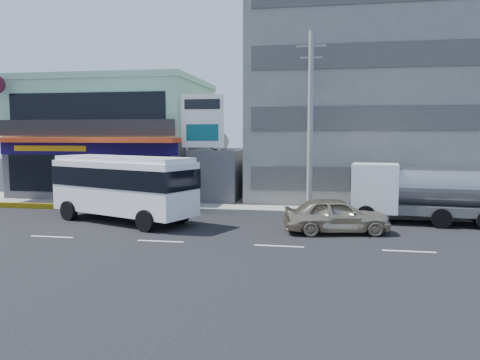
{
  "coord_description": "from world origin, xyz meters",
  "views": [
    {
      "loc": [
        6.61,
        -18.46,
        4.48
      ],
      "look_at": [
        2.6,
        4.59,
        2.2
      ],
      "focal_mm": 35.0,
      "sensor_mm": 36.0,
      "label": 1
    }
  ],
  "objects_px": {
    "shop_building": "(120,141)",
    "utility_pole_near": "(310,122)",
    "billboard": "(203,127)",
    "motorcycle_rider": "(134,200)",
    "sedan": "(336,215)",
    "tanker_truck": "(423,192)",
    "satellite_dish": "(217,149)",
    "concrete_building": "(372,98)",
    "minibus": "(123,183)"
  },
  "relations": [
    {
      "from": "satellite_dish",
      "to": "minibus",
      "type": "height_order",
      "value": "satellite_dish"
    },
    {
      "from": "minibus",
      "to": "sedan",
      "type": "relative_size",
      "value": 1.75
    },
    {
      "from": "tanker_truck",
      "to": "billboard",
      "type": "bearing_deg",
      "value": 165.84
    },
    {
      "from": "shop_building",
      "to": "tanker_truck",
      "type": "xyz_separation_m",
      "value": [
        19.68,
        -7.82,
        -2.4
      ]
    },
    {
      "from": "satellite_dish",
      "to": "billboard",
      "type": "bearing_deg",
      "value": -105.52
    },
    {
      "from": "concrete_building",
      "to": "shop_building",
      "type": "bearing_deg",
      "value": -176.65
    },
    {
      "from": "utility_pole_near",
      "to": "sedan",
      "type": "distance_m",
      "value": 6.3
    },
    {
      "from": "shop_building",
      "to": "concrete_building",
      "type": "bearing_deg",
      "value": 3.35
    },
    {
      "from": "sedan",
      "to": "tanker_truck",
      "type": "xyz_separation_m",
      "value": [
        4.34,
        3.1,
        0.79
      ]
    },
    {
      "from": "motorcycle_rider",
      "to": "tanker_truck",
      "type": "bearing_deg",
      "value": -2.46
    },
    {
      "from": "billboard",
      "to": "tanker_truck",
      "type": "relative_size",
      "value": 0.89
    },
    {
      "from": "motorcycle_rider",
      "to": "concrete_building",
      "type": "bearing_deg",
      "value": 30.36
    },
    {
      "from": "minibus",
      "to": "tanker_truck",
      "type": "distance_m",
      "value": 15.22
    },
    {
      "from": "shop_building",
      "to": "motorcycle_rider",
      "type": "height_order",
      "value": "shop_building"
    },
    {
      "from": "minibus",
      "to": "sedan",
      "type": "distance_m",
      "value": 10.82
    },
    {
      "from": "satellite_dish",
      "to": "minibus",
      "type": "distance_m",
      "value": 7.97
    },
    {
      "from": "billboard",
      "to": "minibus",
      "type": "distance_m",
      "value": 6.66
    },
    {
      "from": "satellite_dish",
      "to": "tanker_truck",
      "type": "distance_m",
      "value": 12.81
    },
    {
      "from": "concrete_building",
      "to": "minibus",
      "type": "xyz_separation_m",
      "value": [
        -13.38,
        -11.05,
        -5.0
      ]
    },
    {
      "from": "utility_pole_near",
      "to": "minibus",
      "type": "height_order",
      "value": "utility_pole_near"
    },
    {
      "from": "sedan",
      "to": "motorcycle_rider",
      "type": "relative_size",
      "value": 2.25
    },
    {
      "from": "billboard",
      "to": "motorcycle_rider",
      "type": "bearing_deg",
      "value": -145.56
    },
    {
      "from": "minibus",
      "to": "sedan",
      "type": "height_order",
      "value": "minibus"
    },
    {
      "from": "shop_building",
      "to": "satellite_dish",
      "type": "xyz_separation_m",
      "value": [
        8.0,
        -2.95,
        -0.42
      ]
    },
    {
      "from": "utility_pole_near",
      "to": "minibus",
      "type": "relative_size",
      "value": 1.19
    },
    {
      "from": "concrete_building",
      "to": "tanker_truck",
      "type": "xyz_separation_m",
      "value": [
        1.68,
        -8.87,
        -5.4
      ]
    },
    {
      "from": "satellite_dish",
      "to": "sedan",
      "type": "distance_m",
      "value": 11.18
    },
    {
      "from": "shop_building",
      "to": "sedan",
      "type": "height_order",
      "value": "shop_building"
    },
    {
      "from": "concrete_building",
      "to": "billboard",
      "type": "xyz_separation_m",
      "value": [
        -10.5,
        -5.8,
        -2.07
      ]
    },
    {
      "from": "concrete_building",
      "to": "satellite_dish",
      "type": "relative_size",
      "value": 10.67
    },
    {
      "from": "satellite_dish",
      "to": "utility_pole_near",
      "type": "height_order",
      "value": "utility_pole_near"
    },
    {
      "from": "billboard",
      "to": "sedan",
      "type": "height_order",
      "value": "billboard"
    },
    {
      "from": "concrete_building",
      "to": "minibus",
      "type": "bearing_deg",
      "value": -140.45
    },
    {
      "from": "concrete_building",
      "to": "motorcycle_rider",
      "type": "height_order",
      "value": "concrete_building"
    },
    {
      "from": "minibus",
      "to": "sedan",
      "type": "xyz_separation_m",
      "value": [
        10.71,
        -0.93,
        -1.19
      ]
    },
    {
      "from": "billboard",
      "to": "motorcycle_rider",
      "type": "height_order",
      "value": "billboard"
    },
    {
      "from": "shop_building",
      "to": "utility_pole_near",
      "type": "bearing_deg",
      "value": -25.06
    },
    {
      "from": "billboard",
      "to": "sedan",
      "type": "distance_m",
      "value": 10.79
    },
    {
      "from": "concrete_building",
      "to": "sedan",
      "type": "bearing_deg",
      "value": -102.54
    },
    {
      "from": "concrete_building",
      "to": "motorcycle_rider",
      "type": "relative_size",
      "value": 7.51
    },
    {
      "from": "utility_pole_near",
      "to": "concrete_building",
      "type": "bearing_deg",
      "value": 62.24
    },
    {
      "from": "utility_pole_near",
      "to": "minibus",
      "type": "xyz_separation_m",
      "value": [
        -9.38,
        -3.45,
        -3.14
      ]
    },
    {
      "from": "billboard",
      "to": "sedan",
      "type": "bearing_deg",
      "value": -38.25
    },
    {
      "from": "satellite_dish",
      "to": "sedan",
      "type": "relative_size",
      "value": 0.31
    },
    {
      "from": "shop_building",
      "to": "concrete_building",
      "type": "xyz_separation_m",
      "value": [
        18.0,
        1.05,
        3.0
      ]
    },
    {
      "from": "billboard",
      "to": "utility_pole_near",
      "type": "bearing_deg",
      "value": -15.48
    },
    {
      "from": "concrete_building",
      "to": "sedan",
      "type": "relative_size",
      "value": 3.34
    },
    {
      "from": "sedan",
      "to": "tanker_truck",
      "type": "height_order",
      "value": "tanker_truck"
    },
    {
      "from": "shop_building",
      "to": "satellite_dish",
      "type": "height_order",
      "value": "shop_building"
    },
    {
      "from": "shop_building",
      "to": "utility_pole_near",
      "type": "relative_size",
      "value": 1.24
    }
  ]
}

